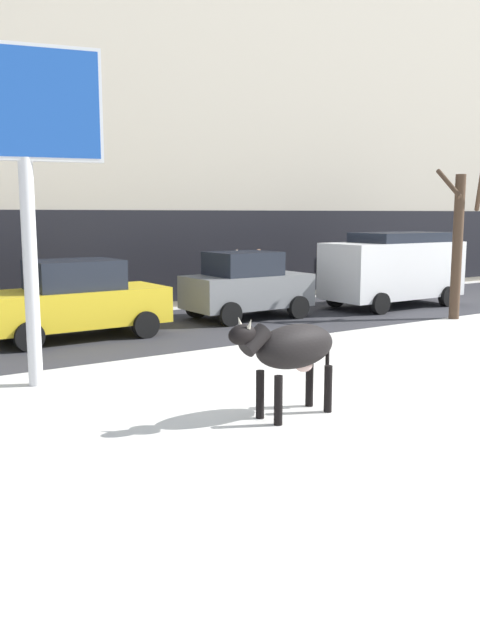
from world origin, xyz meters
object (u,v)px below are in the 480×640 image
object	(u,v)px
bare_tree_left_lot	(458,241)
pedestrian_far_left	(325,270)
car_grey_hatchback	(246,285)
pedestrian_near_billboard	(237,276)
car_yellow_sedan	(75,300)
car_white_van	(393,267)
cow_black	(292,349)
billboard	(23,124)
pedestrian_by_cars	(258,274)

from	to	relation	value
bare_tree_left_lot	pedestrian_far_left	bearing A→B (deg)	84.40
car_grey_hatchback	pedestrian_near_billboard	bearing A→B (deg)	61.10
car_yellow_sedan	pedestrian_near_billboard	world-z (taller)	car_yellow_sedan
car_grey_hatchback	car_white_van	size ratio (longest dim) A/B	0.76
car_grey_hatchback	pedestrian_far_left	size ratio (longest dim) A/B	2.03
car_yellow_sedan	bare_tree_left_lot	xyz separation A→B (m)	(9.83, -2.98, 1.26)
pedestrian_near_billboard	bare_tree_left_lot	bearing A→B (deg)	-63.06
cow_black	bare_tree_left_lot	size ratio (longest dim) A/B	0.46
billboard	pedestrian_far_left	xyz separation A→B (m)	(12.52, 7.04, -3.43)
car_yellow_sedan	cow_black	bearing A→B (deg)	-86.51
billboard	car_grey_hatchback	xyz separation A→B (m)	(7.10, 4.07, -3.39)
pedestrian_far_left	pedestrian_near_billboard	bearing A→B (deg)	180.00
pedestrian_near_billboard	bare_tree_left_lot	world-z (taller)	bare_tree_left_lot
billboard	car_yellow_sedan	size ratio (longest dim) A/B	1.32
car_grey_hatchback	pedestrian_by_cars	xyz separation A→B (m)	(2.50, 2.97, -0.05)
car_yellow_sedan	bare_tree_left_lot	bearing A→B (deg)	-16.87
bare_tree_left_lot	car_yellow_sedan	bearing A→B (deg)	163.13
car_white_van	pedestrian_by_cars	xyz separation A→B (m)	(-2.66, 3.56, -0.36)
car_yellow_sedan	pedestrian_near_billboard	distance (m)	7.41
billboard	car_white_van	distance (m)	13.11
pedestrian_by_cars	billboard	bearing A→B (deg)	-143.76
cow_black	pedestrian_by_cars	xyz separation A→B (m)	(7.06, 10.83, -0.11)
pedestrian_near_billboard	pedestrian_far_left	world-z (taller)	same
cow_black	pedestrian_far_left	bearing A→B (deg)	47.35
car_white_van	bare_tree_left_lot	distance (m)	2.86
car_yellow_sedan	billboard	bearing A→B (deg)	-118.84
car_yellow_sedan	car_grey_hatchback	world-z (taller)	car_grey_hatchback
cow_black	car_grey_hatchback	size ratio (longest dim) A/B	0.55
car_yellow_sedan	bare_tree_left_lot	world-z (taller)	bare_tree_left_lot
car_grey_hatchback	billboard	bearing A→B (deg)	-150.17
car_grey_hatchback	bare_tree_left_lot	bearing A→B (deg)	-34.22
cow_black	car_white_van	xyz separation A→B (m)	(9.71, 7.27, 0.25)
pedestrian_far_left	bare_tree_left_lot	size ratio (longest dim) A/B	0.42
pedestrian_by_cars	pedestrian_far_left	xyz separation A→B (m)	(2.92, 0.00, 0.00)
pedestrian_far_left	bare_tree_left_lot	bearing A→B (deg)	-95.60
car_yellow_sedan	pedestrian_by_cars	distance (m)	8.19
billboard	pedestrian_near_billboard	size ratio (longest dim) A/B	3.21
car_grey_hatchback	car_white_van	xyz separation A→B (m)	(5.16, -0.59, 0.32)
car_yellow_sedan	pedestrian_near_billboard	size ratio (longest dim) A/B	2.44
car_grey_hatchback	pedestrian_near_billboard	size ratio (longest dim) A/B	2.03
pedestrian_far_left	bare_tree_left_lot	xyz separation A→B (m)	(-0.61, -6.24, 1.29)
cow_black	bare_tree_left_lot	world-z (taller)	bare_tree_left_lot
bare_tree_left_lot	billboard	bearing A→B (deg)	-176.14
car_yellow_sedan	car_grey_hatchback	distance (m)	5.03
car_yellow_sedan	car_white_van	distance (m)	10.19
cow_black	pedestrian_by_cars	world-z (taller)	pedestrian_by_cars
cow_black	car_white_van	world-z (taller)	car_white_van
pedestrian_far_left	billboard	bearing A→B (deg)	-150.65
billboard	car_yellow_sedan	xyz separation A→B (m)	(2.08, 3.79, -3.41)
pedestrian_near_billboard	cow_black	bearing A→B (deg)	-119.77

